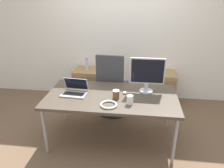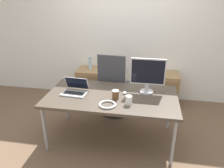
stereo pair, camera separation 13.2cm
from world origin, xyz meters
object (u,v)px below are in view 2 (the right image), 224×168
cabinet_right (164,89)px  coffee_cup_brown (115,95)px  cable_coil (107,105)px  cabinet_left (91,84)px  office_chair (114,91)px  monitor (148,75)px  water_bottle (90,64)px  mouse (125,93)px  coffee_cup_white (129,100)px  laptop_center (75,90)px

cabinet_right → coffee_cup_brown: 1.57m
cable_coil → cabinet_left: bearing=112.7°
office_chair → monitor: monitor is taller
water_bottle → coffee_cup_brown: water_bottle is taller
monitor → coffee_cup_brown: monitor is taller
cabinet_left → coffee_cup_brown: size_ratio=5.12×
mouse → monitor: bearing=18.5°
cabinet_right → coffee_cup_white: size_ratio=5.30×
mouse → cable_coil: 0.40m
water_bottle → mouse: bearing=-54.9°
coffee_cup_white → water_bottle: bearing=121.8°
monitor → cable_coil: bearing=-135.3°
cabinet_left → water_bottle: bearing=90.0°
monitor → coffee_cup_brown: (-0.40, -0.27, -0.20)m
laptop_center → monitor: monitor is taller
office_chair → cable_coil: size_ratio=5.12×
coffee_cup_white → laptop_center: bearing=165.5°
coffee_cup_brown → office_chair: bearing=100.7°
office_chair → water_bottle: 0.81m
cabinet_right → coffee_cup_white: 1.60m
monitor → mouse: 0.40m
monitor → laptop_center: bearing=-169.2°
coffee_cup_brown → coffee_cup_white: bearing=-32.8°
cabinet_right → water_bottle: water_bottle is taller
cabinet_left → cabinet_right: size_ratio=1.00×
mouse → coffee_cup_brown: coffee_cup_brown is taller
monitor → cable_coil: monitor is taller
coffee_cup_brown → cable_coil: coffee_cup_brown is taller
water_bottle → monitor: size_ratio=0.47×
cabinet_left → coffee_cup_white: size_ratio=5.30×
monitor → cable_coil: size_ratio=2.27×
monitor → mouse: size_ratio=7.09×
mouse → office_chair: bearing=111.7°
cabinet_left → laptop_center: laptop_center is taller
water_bottle → laptop_center: (0.12, -1.24, 0.03)m
cabinet_right → coffee_cup_brown: (-0.73, -1.32, 0.46)m
mouse → coffee_cup_brown: bearing=-121.5°
mouse → coffee_cup_white: coffee_cup_white is taller
laptop_center → coffee_cup_white: (0.77, -0.20, 0.01)m
office_chair → coffee_cup_white: size_ratio=9.58×
office_chair → cabinet_left: office_chair is taller
laptop_center → monitor: 1.03m
mouse → coffee_cup_brown: 0.20m
cabinet_left → mouse: (0.81, -1.15, 0.42)m
office_chair → coffee_cup_brown: size_ratio=9.26×
laptop_center → coffee_cup_white: laptop_center is taller
cabinet_left → monitor: size_ratio=1.25×
cabinet_left → cable_coil: bearing=-67.3°
coffee_cup_white → coffee_cup_brown: 0.22m
cabinet_right → coffee_cup_brown: coffee_cup_brown is taller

